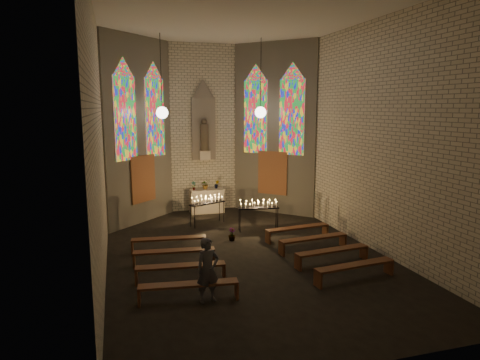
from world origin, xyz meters
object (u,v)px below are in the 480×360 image
object	(u,v)px
votive_stand_left	(207,201)
votive_stand_right	(258,206)
altar	(207,201)
visitor	(208,270)
aisle_flower_pot	(232,234)

from	to	relation	value
votive_stand_left	votive_stand_right	bearing A→B (deg)	-63.49
altar	votive_stand_right	world-z (taller)	votive_stand_right
votive_stand_right	visitor	size ratio (longest dim) A/B	0.99
votive_stand_left	visitor	world-z (taller)	visitor
votive_stand_left	votive_stand_right	size ratio (longest dim) A/B	0.97
votive_stand_right	visitor	bearing A→B (deg)	-111.84
votive_stand_left	visitor	xyz separation A→B (m)	(-1.35, -6.40, -0.16)
votive_stand_left	votive_stand_right	xyz separation A→B (m)	(1.59, -1.32, 0.01)
altar	votive_stand_right	distance (m)	3.42
altar	aisle_flower_pot	size ratio (longest dim) A/B	3.28
votive_stand_left	visitor	bearing A→B (deg)	-125.68
aisle_flower_pot	votive_stand_left	xyz separation A→B (m)	(-0.36, 2.19, 0.69)
aisle_flower_pot	votive_stand_right	world-z (taller)	votive_stand_right
altar	votive_stand_left	xyz separation A→B (m)	(-0.37, -1.85, 0.41)
altar	aisle_flower_pot	bearing A→B (deg)	-90.10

